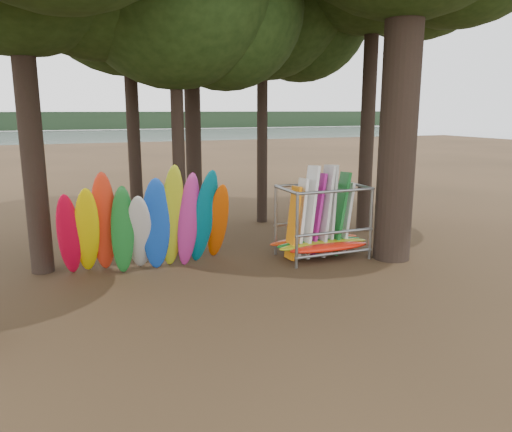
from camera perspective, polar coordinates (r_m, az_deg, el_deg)
name	(u,v)px	position (r m, az deg, el deg)	size (l,w,h in m)	color
ground	(264,278)	(13.71, 0.90, -7.08)	(120.00, 120.00, 0.00)	#47331E
lake	(96,143)	(72.27, -17.80, 7.95)	(160.00, 160.00, 0.00)	gray
far_shore	(79,121)	(122.09, -19.59, 10.23)	(160.00, 4.00, 4.00)	black
kayak_row	(147,225)	(14.08, -12.32, -1.06)	(4.84, 2.11, 3.21)	red
storage_rack	(322,224)	(15.50, 7.56, -0.92)	(3.13, 1.50, 2.86)	gray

